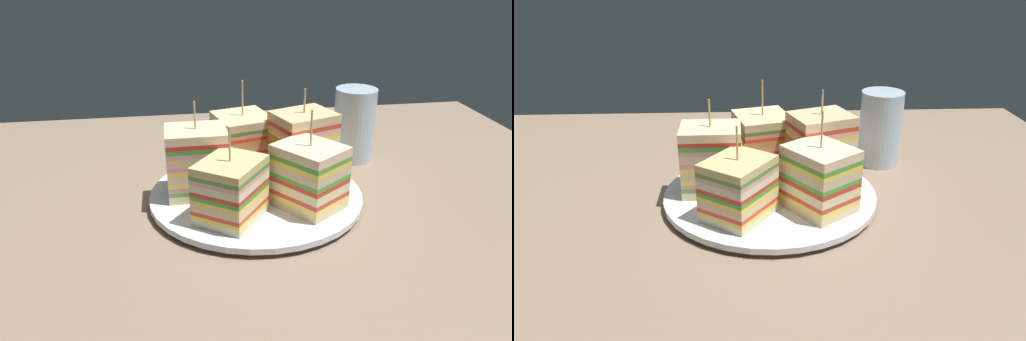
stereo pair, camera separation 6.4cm
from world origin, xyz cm
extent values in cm
cube|color=#88705A|center=(0.00, 0.00, -0.90)|extent=(100.96, 78.23, 1.80)
cylinder|color=white|center=(0.00, 0.00, 0.31)|extent=(17.11, 17.11, 0.62)
cylinder|color=white|center=(0.00, 0.00, 1.00)|extent=(27.60, 27.60, 0.76)
cube|color=beige|center=(-6.87, -3.01, 1.98)|extent=(9.30, 8.44, 1.18)
cube|color=#B2844C|center=(-3.35, -1.72, 1.98)|extent=(2.37, 5.80, 1.18)
cube|color=pink|center=(-6.87, -3.01, 2.86)|extent=(9.30, 8.44, 0.59)
cube|color=yellow|center=(-6.87, -3.01, 3.46)|extent=(9.30, 8.44, 0.59)
cube|color=red|center=(-6.87, -3.01, 4.05)|extent=(9.30, 8.44, 0.59)
cube|color=beige|center=(-6.87, -3.01, 4.94)|extent=(9.30, 8.44, 1.18)
cube|color=#9E7242|center=(-3.35, -1.72, 4.94)|extent=(2.37, 5.80, 1.18)
cube|color=#FED84A|center=(-6.87, -3.01, 5.83)|extent=(9.30, 8.44, 0.59)
cube|color=#E34726|center=(-6.87, -3.01, 6.42)|extent=(9.30, 8.44, 0.59)
cube|color=beige|center=(-6.87, -3.01, 7.31)|extent=(9.30, 8.44, 1.18)
cube|color=#9E7242|center=(-3.35, -1.72, 7.31)|extent=(2.37, 5.80, 1.18)
cube|color=#F3CE4D|center=(-6.87, -3.01, 8.20)|extent=(9.30, 8.44, 0.59)
cube|color=pink|center=(-6.87, -3.01, 8.79)|extent=(9.30, 8.44, 0.59)
cube|color=red|center=(-6.87, -3.01, 9.39)|extent=(9.30, 8.44, 0.59)
cube|color=#D5B684|center=(-6.87, -3.01, 10.28)|extent=(9.30, 8.44, 1.18)
cylinder|color=tan|center=(-6.87, -3.01, 12.48)|extent=(0.24, 0.24, 3.23)
cube|color=beige|center=(0.69, -7.46, 1.90)|extent=(8.85, 9.23, 1.04)
cube|color=#B2844C|center=(-0.29, -3.85, 1.90)|extent=(6.79, 2.12, 1.04)
cube|color=#428D3F|center=(0.69, -7.46, 2.67)|extent=(8.85, 9.23, 0.49)
cube|color=#D34726|center=(0.69, -7.46, 3.16)|extent=(8.85, 9.23, 0.49)
cube|color=pink|center=(0.69, -7.46, 3.65)|extent=(8.85, 9.23, 0.49)
cube|color=beige|center=(0.69, -7.46, 4.42)|extent=(8.85, 9.23, 1.04)
cube|color=#9E7242|center=(-0.29, -3.85, 4.42)|extent=(6.79, 2.12, 1.04)
cube|color=red|center=(0.69, -7.46, 5.18)|extent=(8.85, 9.23, 0.49)
cube|color=#D9888A|center=(0.69, -7.46, 5.67)|extent=(8.85, 9.23, 0.49)
cube|color=beige|center=(0.69, -7.46, 6.44)|extent=(8.85, 9.23, 1.04)
cube|color=#B2844C|center=(-0.29, -3.85, 6.44)|extent=(6.79, 2.12, 1.04)
cube|color=red|center=(0.69, -7.46, 7.20)|extent=(8.85, 9.23, 0.49)
cube|color=#D98B89|center=(0.69, -7.46, 7.69)|extent=(8.85, 9.23, 0.49)
cube|color=#4A8335|center=(0.69, -7.46, 8.18)|extent=(8.85, 9.23, 0.49)
cube|color=beige|center=(0.69, -7.46, 8.95)|extent=(8.85, 9.23, 1.04)
cylinder|color=tan|center=(0.69, -7.46, 11.92)|extent=(0.24, 0.24, 4.90)
cube|color=beige|center=(7.45, -0.79, 1.92)|extent=(7.74, 6.28, 1.07)
cube|color=#B2844C|center=(3.71, -0.85, 1.92)|extent=(0.40, 6.04, 1.07)
cube|color=#53A045|center=(7.45, -0.79, 2.74)|extent=(7.74, 6.28, 0.57)
cube|color=#D68A8D|center=(7.45, -0.79, 3.30)|extent=(7.74, 6.28, 0.57)
cube|color=#F7D450|center=(7.45, -0.79, 3.87)|extent=(7.74, 6.28, 0.57)
cube|color=beige|center=(7.45, -0.79, 4.69)|extent=(7.74, 6.28, 1.07)
cube|color=#9E7242|center=(3.71, -0.85, 4.69)|extent=(0.40, 6.04, 1.07)
cube|color=yellow|center=(7.45, -0.79, 5.51)|extent=(7.74, 6.28, 0.57)
cube|color=pink|center=(7.45, -0.79, 6.07)|extent=(7.74, 6.28, 0.57)
cube|color=#D7B78B|center=(7.45, -0.79, 6.89)|extent=(7.74, 6.28, 1.07)
cube|color=#9E7242|center=(3.71, -0.85, 6.89)|extent=(0.40, 6.04, 1.07)
cube|color=pink|center=(7.45, -0.79, 7.71)|extent=(7.74, 6.28, 0.57)
cube|color=green|center=(7.45, -0.79, 8.27)|extent=(7.74, 6.28, 0.57)
cube|color=red|center=(7.45, -0.79, 8.84)|extent=(7.74, 6.28, 0.57)
cube|color=beige|center=(7.45, -0.79, 9.66)|extent=(7.74, 6.28, 1.07)
cylinder|color=tan|center=(7.45, -0.79, 11.95)|extent=(0.24, 0.24, 3.52)
cube|color=beige|center=(3.98, 6.35, 1.84)|extent=(9.58, 9.89, 0.92)
cube|color=#9E7242|center=(1.81, 3.30, 1.84)|extent=(5.23, 3.85, 0.92)
cube|color=yellow|center=(3.98, 6.35, 2.56)|extent=(9.58, 9.89, 0.51)
cube|color=red|center=(3.98, 6.35, 3.07)|extent=(9.58, 9.89, 0.51)
cube|color=beige|center=(3.98, 6.35, 3.78)|extent=(9.58, 9.89, 0.92)
cube|color=#9E7242|center=(1.81, 3.30, 3.78)|extent=(5.23, 3.85, 0.92)
cube|color=#FBD549|center=(3.98, 6.35, 4.50)|extent=(9.58, 9.89, 0.51)
cube|color=green|center=(3.98, 6.35, 5.01)|extent=(9.58, 9.89, 0.51)
cube|color=red|center=(3.98, 6.35, 5.52)|extent=(9.58, 9.89, 0.51)
cube|color=beige|center=(3.98, 6.35, 6.23)|extent=(9.58, 9.89, 0.92)
cube|color=#9E7242|center=(1.81, 3.30, 6.23)|extent=(5.23, 3.85, 0.92)
cube|color=#E29E9A|center=(3.98, 6.35, 6.95)|extent=(9.58, 9.89, 0.51)
cube|color=#4E9134|center=(3.98, 6.35, 7.46)|extent=(9.58, 9.89, 0.51)
cube|color=#D4BA7A|center=(3.98, 6.35, 8.17)|extent=(9.58, 9.89, 0.92)
cylinder|color=tan|center=(3.98, 6.35, 10.67)|extent=(0.24, 0.24, 4.08)
cube|color=#EACD8C|center=(-5.75, 4.81, 1.94)|extent=(9.69, 9.96, 1.11)
cube|color=#B2844C|center=(-3.54, 1.79, 1.94)|extent=(5.26, 3.97, 1.11)
cube|color=#FDD84F|center=(-5.75, 4.81, 2.78)|extent=(9.69, 9.96, 0.58)
cube|color=#D33F2E|center=(-5.75, 4.81, 3.37)|extent=(9.69, 9.96, 0.58)
cube|color=beige|center=(-5.75, 4.81, 4.21)|extent=(9.69, 9.96, 1.11)
cube|color=#9E7242|center=(-3.54, 1.79, 4.21)|extent=(5.26, 3.97, 1.11)
cube|color=red|center=(-5.75, 4.81, 5.06)|extent=(9.69, 9.96, 0.58)
cube|color=green|center=(-5.75, 4.81, 5.64)|extent=(9.69, 9.96, 0.58)
cube|color=beige|center=(-5.75, 4.81, 6.49)|extent=(9.69, 9.96, 1.11)
cube|color=#B2844C|center=(-3.54, 1.79, 6.49)|extent=(5.26, 3.97, 1.11)
cube|color=#F4D74B|center=(-5.75, 4.81, 7.33)|extent=(9.69, 9.96, 0.58)
cube|color=#4E9A33|center=(-5.75, 4.81, 7.91)|extent=(9.69, 9.96, 0.58)
cube|color=beige|center=(-5.75, 4.81, 8.76)|extent=(9.69, 9.96, 1.11)
cylinder|color=tan|center=(-5.75, 4.81, 11.55)|extent=(0.24, 0.24, 4.46)
cylinder|color=#E0C463|center=(-1.01, -1.73, 1.66)|extent=(4.54, 4.54, 0.51)
cylinder|color=#EAD17C|center=(-0.27, -0.35, 2.06)|extent=(5.15, 5.15, 0.60)
cylinder|color=#EAC973|center=(-1.00, -0.43, 2.39)|extent=(4.26, 4.23, 0.82)
cylinder|color=#F2D080|center=(1.33, -1.96, 3.29)|extent=(5.82, 5.81, 0.92)
cylinder|color=#DDB861|center=(1.39, -2.08, 3.02)|extent=(3.93, 3.93, 0.42)
cylinder|color=#E0AD5A|center=(0.99, -0.70, 4.42)|extent=(3.79, 3.75, 1.12)
cube|color=silver|center=(-4.86, -20.35, 0.12)|extent=(12.86, 4.37, 0.25)
ellipsoid|color=silver|center=(2.73, -18.41, 0.50)|extent=(3.87, 3.19, 1.00)
cylinder|color=silver|center=(-17.26, -12.13, 5.63)|extent=(6.31, 6.31, 11.26)
cylinder|color=white|center=(-17.26, -12.13, 2.00)|extent=(5.81, 5.81, 4.00)
camera|label=1|loc=(9.12, 58.01, 30.76)|focal=35.10mm
camera|label=2|loc=(2.72, 58.66, 30.76)|focal=35.10mm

